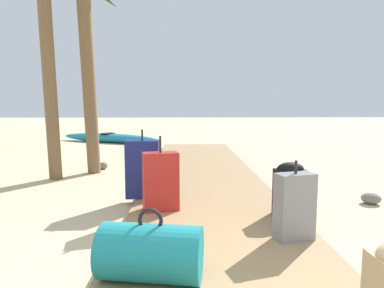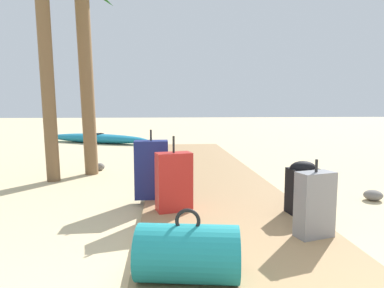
{
  "view_description": "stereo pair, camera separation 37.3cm",
  "coord_description": "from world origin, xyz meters",
  "px_view_note": "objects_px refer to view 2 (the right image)",
  "views": [
    {
      "loc": [
        -0.28,
        -0.78,
        1.21
      ],
      "look_at": [
        -0.17,
        4.96,
        0.55
      ],
      "focal_mm": 31.16,
      "sensor_mm": 36.0,
      "label": 1
    },
    {
      "loc": [
        -0.65,
        -0.76,
        1.21
      ],
      "look_at": [
        -0.17,
        4.96,
        0.55
      ],
      "focal_mm": 31.16,
      "sensor_mm": 36.0,
      "label": 2
    }
  ],
  "objects_px": {
    "duffel_bag_teal": "(188,253)",
    "backpack_black": "(302,186)",
    "kayak": "(97,138)",
    "suitcase_red": "(174,182)",
    "suitcase_navy": "(151,169)",
    "suitcase_grey": "(315,204)"
  },
  "relations": [
    {
      "from": "duffel_bag_teal",
      "to": "suitcase_grey",
      "type": "bearing_deg",
      "value": 29.41
    },
    {
      "from": "suitcase_grey",
      "to": "suitcase_red",
      "type": "relative_size",
      "value": 0.84
    },
    {
      "from": "suitcase_navy",
      "to": "duffel_bag_teal",
      "type": "height_order",
      "value": "suitcase_navy"
    },
    {
      "from": "suitcase_red",
      "to": "kayak",
      "type": "xyz_separation_m",
      "value": [
        -2.3,
        7.52,
        -0.24
      ]
    },
    {
      "from": "suitcase_navy",
      "to": "duffel_bag_teal",
      "type": "relative_size",
      "value": 1.2
    },
    {
      "from": "suitcase_navy",
      "to": "suitcase_red",
      "type": "distance_m",
      "value": 0.58
    },
    {
      "from": "kayak",
      "to": "duffel_bag_teal",
      "type": "bearing_deg",
      "value": -75.41
    },
    {
      "from": "backpack_black",
      "to": "kayak",
      "type": "bearing_deg",
      "value": 115.26
    },
    {
      "from": "duffel_bag_teal",
      "to": "backpack_black",
      "type": "bearing_deg",
      "value": 44.46
    },
    {
      "from": "suitcase_grey",
      "to": "kayak",
      "type": "relative_size",
      "value": 0.19
    },
    {
      "from": "duffel_bag_teal",
      "to": "backpack_black",
      "type": "height_order",
      "value": "backpack_black"
    },
    {
      "from": "suitcase_navy",
      "to": "duffel_bag_teal",
      "type": "distance_m",
      "value": 2.03
    },
    {
      "from": "suitcase_red",
      "to": "kayak",
      "type": "distance_m",
      "value": 7.87
    },
    {
      "from": "duffel_bag_teal",
      "to": "suitcase_red",
      "type": "bearing_deg",
      "value": 91.74
    },
    {
      "from": "backpack_black",
      "to": "suitcase_red",
      "type": "relative_size",
      "value": 0.69
    },
    {
      "from": "duffel_bag_teal",
      "to": "backpack_black",
      "type": "relative_size",
      "value": 1.26
    },
    {
      "from": "suitcase_navy",
      "to": "kayak",
      "type": "bearing_deg",
      "value": 106.23
    },
    {
      "from": "backpack_black",
      "to": "kayak",
      "type": "xyz_separation_m",
      "value": [
        -3.64,
        7.72,
        -0.22
      ]
    },
    {
      "from": "suitcase_navy",
      "to": "duffel_bag_teal",
      "type": "bearing_deg",
      "value": -81.33
    },
    {
      "from": "duffel_bag_teal",
      "to": "kayak",
      "type": "relative_size",
      "value": 0.19
    },
    {
      "from": "suitcase_navy",
      "to": "suitcase_grey",
      "type": "relative_size",
      "value": 1.24
    },
    {
      "from": "suitcase_grey",
      "to": "kayak",
      "type": "height_order",
      "value": "suitcase_grey"
    }
  ]
}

